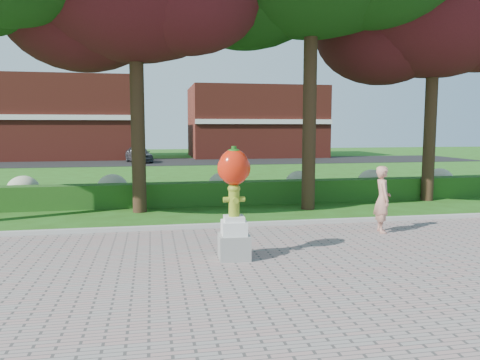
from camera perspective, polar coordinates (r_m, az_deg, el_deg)
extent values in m
plane|color=#264F13|center=(9.72, -0.91, -9.76)|extent=(100.00, 100.00, 0.00)
cube|color=gray|center=(6.06, 5.93, -19.95)|extent=(40.00, 14.00, 0.04)
cube|color=#ADADA5|center=(12.58, -3.25, -5.67)|extent=(40.00, 0.18, 0.15)
cube|color=#1A4513|center=(16.44, -5.06, -1.67)|extent=(24.00, 0.70, 0.80)
ellipsoid|color=#A3A780|center=(17.89, -24.91, -1.10)|extent=(1.10, 1.10, 0.99)
ellipsoid|color=#A3A780|center=(17.39, -15.28, -0.93)|extent=(1.10, 1.10, 0.99)
ellipsoid|color=#A3A780|center=(17.52, -2.13, -0.65)|extent=(1.10, 1.10, 0.99)
ellipsoid|color=#A3A780|center=(18.21, 7.24, -0.43)|extent=(1.10, 1.10, 0.99)
ellipsoid|color=#A3A780|center=(19.34, 15.73, -0.22)|extent=(1.10, 1.10, 0.99)
ellipsoid|color=#A3A780|center=(20.84, 23.14, -0.03)|extent=(1.10, 1.10, 0.99)
cube|color=black|center=(37.33, -8.23, 2.22)|extent=(50.00, 8.00, 0.02)
cube|color=maroon|center=(44.02, -21.88, 7.00)|extent=(14.00, 8.00, 7.00)
cube|color=maroon|center=(44.25, 1.84, 7.06)|extent=(12.00, 8.00, 6.40)
cylinder|color=black|center=(15.21, -12.38, 7.68)|extent=(0.44, 0.44, 6.16)
ellipsoid|color=black|center=(16.67, -18.62, 19.60)|extent=(5.28, 5.28, 4.22)
cylinder|color=black|center=(15.58, 8.49, 9.79)|extent=(0.44, 0.44, 7.28)
cylinder|color=black|center=(18.66, 22.18, 6.67)|extent=(0.44, 0.44, 5.88)
ellipsoid|color=black|center=(18.94, 17.00, 17.09)|extent=(5.04, 5.04, 4.03)
cube|color=gray|center=(9.63, -0.73, -8.11)|extent=(0.65, 0.65, 0.50)
cube|color=silver|center=(9.54, -0.73, -5.84)|extent=(0.53, 0.53, 0.28)
cube|color=silver|center=(9.50, -0.73, -4.71)|extent=(0.42, 0.42, 0.10)
cylinder|color=olive|center=(9.44, -0.74, -2.74)|extent=(0.22, 0.22, 0.56)
ellipsoid|color=olive|center=(9.40, -0.74, -1.05)|extent=(0.26, 0.26, 0.18)
cylinder|color=olive|center=(9.41, -1.70, -2.41)|extent=(0.12, 0.11, 0.11)
cylinder|color=olive|center=(9.46, 0.22, -2.35)|extent=(0.12, 0.11, 0.11)
cylinder|color=olive|center=(9.29, -0.58, -2.52)|extent=(0.12, 0.12, 0.12)
cylinder|color=olive|center=(9.39, -0.74, -0.56)|extent=(0.08, 0.08, 0.05)
ellipsoid|color=red|center=(9.36, -0.74, 1.57)|extent=(0.63, 0.56, 0.73)
ellipsoid|color=red|center=(9.33, -1.84, 1.43)|extent=(0.31, 0.31, 0.46)
ellipsoid|color=red|center=(9.39, 0.34, 1.47)|extent=(0.31, 0.31, 0.46)
cylinder|color=#185613|center=(9.33, -0.75, 3.78)|extent=(0.10, 0.10, 0.12)
ellipsoid|color=#185613|center=(9.33, -0.75, 3.60)|extent=(0.24, 0.24, 0.08)
imported|color=tan|center=(12.43, 16.97, -2.26)|extent=(0.53, 0.69, 1.70)
imported|color=#414449|center=(37.05, -12.25, 3.12)|extent=(2.45, 4.02, 1.28)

